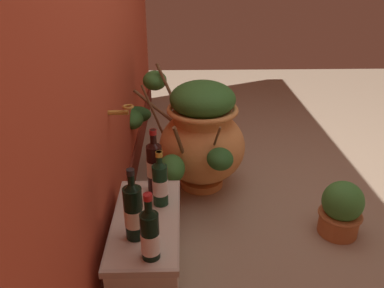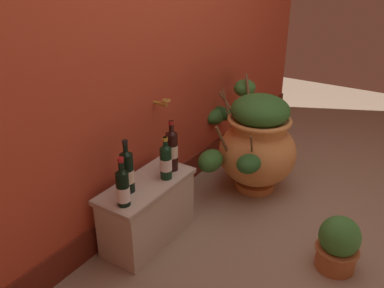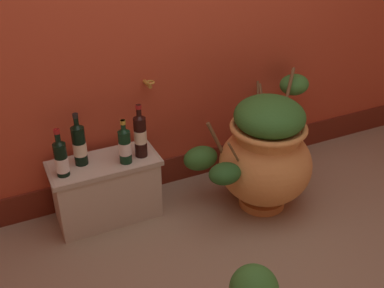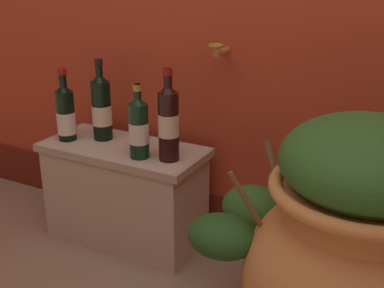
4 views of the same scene
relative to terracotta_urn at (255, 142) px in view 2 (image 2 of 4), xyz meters
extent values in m
plane|color=gray|center=(-0.42, -0.63, -0.39)|extent=(7.00, 7.00, 0.00)
cube|color=#B74228|center=(-0.42, 0.57, 0.91)|extent=(4.40, 0.20, 2.60)
cube|color=maroon|center=(-0.42, 0.47, -0.29)|extent=(4.40, 0.02, 0.19)
cylinder|color=#B28433|center=(-0.60, 0.42, 0.40)|extent=(0.02, 0.10, 0.02)
torus|color=#B28433|center=(-0.60, 0.37, 0.43)|extent=(0.06, 0.06, 0.01)
cylinder|color=#D68E4C|center=(0.00, -0.02, -0.36)|extent=(0.30, 0.30, 0.05)
ellipsoid|color=#D68E4C|center=(0.00, -0.02, -0.08)|extent=(0.59, 0.59, 0.50)
cylinder|color=#D68E4C|center=(0.00, -0.02, 0.14)|extent=(0.39, 0.39, 0.09)
torus|color=#D68E4C|center=(0.00, -0.02, 0.19)|extent=(0.47, 0.47, 0.04)
cylinder|color=brown|center=(-0.28, 0.13, 0.09)|extent=(0.12, 0.08, 0.24)
ellipsoid|color=#2D6628|center=(-0.36, 0.18, -0.05)|extent=(0.23, 0.16, 0.15)
cylinder|color=brown|center=(-0.28, -0.10, 0.11)|extent=(0.11, 0.04, 0.18)
ellipsoid|color=#235623|center=(-0.35, -0.11, 0.00)|extent=(0.20, 0.16, 0.12)
cylinder|color=brown|center=(0.14, 0.32, 0.13)|extent=(0.07, 0.15, 0.35)
ellipsoid|color=#2D6628|center=(0.20, 0.46, 0.04)|extent=(0.24, 0.14, 0.13)
cylinder|color=brown|center=(0.18, 0.30, 0.14)|extent=(0.14, 0.30, 0.23)
ellipsoid|color=#235623|center=(0.25, 0.44, 0.06)|extent=(0.13, 0.21, 0.12)
cylinder|color=brown|center=(0.30, 0.21, 0.24)|extent=(0.20, 0.18, 0.32)
ellipsoid|color=#387A33|center=(0.42, 0.31, 0.26)|extent=(0.21, 0.18, 0.14)
ellipsoid|color=#2D6628|center=(0.00, -0.02, 0.26)|extent=(0.43, 0.43, 0.23)
cube|color=beige|center=(-0.95, 0.28, -0.18)|extent=(0.62, 0.29, 0.41)
cube|color=#AEA592|center=(-0.95, 0.28, 0.01)|extent=(0.66, 0.30, 0.03)
cylinder|color=black|center=(-1.20, 0.24, 0.13)|extent=(0.07, 0.07, 0.20)
cone|color=black|center=(-1.20, 0.24, 0.24)|extent=(0.07, 0.07, 0.04)
cylinder|color=black|center=(-1.20, 0.24, 0.27)|extent=(0.03, 0.03, 0.09)
cylinder|color=maroon|center=(-1.20, 0.24, 0.31)|extent=(0.03, 0.03, 0.02)
cylinder|color=silver|center=(-1.20, 0.24, 0.10)|extent=(0.07, 0.07, 0.09)
cylinder|color=black|center=(-0.83, 0.22, 0.13)|extent=(0.07, 0.07, 0.20)
cone|color=black|center=(-0.83, 0.22, 0.24)|extent=(0.07, 0.07, 0.04)
cylinder|color=black|center=(-0.83, 0.22, 0.27)|extent=(0.03, 0.03, 0.07)
cylinder|color=#B7932D|center=(-0.83, 0.22, 0.29)|extent=(0.03, 0.03, 0.02)
cylinder|color=silver|center=(-0.83, 0.22, 0.12)|extent=(0.07, 0.07, 0.08)
cylinder|color=black|center=(-0.73, 0.25, 0.15)|extent=(0.08, 0.08, 0.25)
cone|color=black|center=(-0.73, 0.25, 0.29)|extent=(0.08, 0.08, 0.04)
cylinder|color=black|center=(-0.73, 0.25, 0.32)|extent=(0.03, 0.03, 0.09)
cylinder|color=maroon|center=(-0.73, 0.25, 0.35)|extent=(0.04, 0.04, 0.02)
cylinder|color=beige|center=(-0.73, 0.25, 0.16)|extent=(0.08, 0.08, 0.08)
cylinder|color=black|center=(-1.08, 0.31, 0.15)|extent=(0.08, 0.08, 0.24)
cone|color=black|center=(-1.08, 0.31, 0.28)|extent=(0.08, 0.08, 0.04)
cylinder|color=black|center=(-1.08, 0.31, 0.31)|extent=(0.03, 0.03, 0.09)
cylinder|color=black|center=(-1.08, 0.31, 0.34)|extent=(0.03, 0.03, 0.02)
cylinder|color=beige|center=(-1.08, 0.31, 0.13)|extent=(0.08, 0.08, 0.08)
cylinder|color=#B26638|center=(-0.56, -0.80, -0.31)|extent=(0.23, 0.23, 0.14)
torus|color=#A45D33|center=(-0.56, -0.80, -0.26)|extent=(0.25, 0.25, 0.02)
ellipsoid|color=#387A33|center=(-0.56, -0.80, -0.16)|extent=(0.23, 0.23, 0.24)
camera|label=1|loc=(-2.38, 0.11, 1.10)|focal=36.27mm
camera|label=2|loc=(-2.56, -1.10, 1.29)|focal=37.69mm
camera|label=3|loc=(-1.47, -2.04, 1.49)|focal=43.09mm
camera|label=4|loc=(0.15, -1.23, 0.74)|focal=47.20mm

